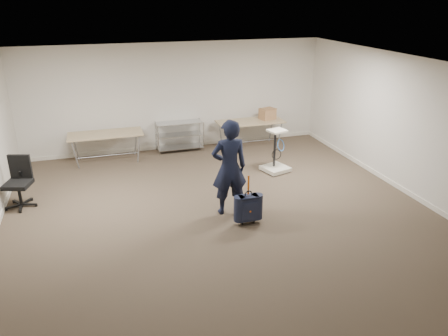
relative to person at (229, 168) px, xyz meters
name	(u,v)px	position (x,y,z in m)	size (l,w,h in m)	color
ground	(227,223)	(-0.17, -0.42, -0.92)	(9.00, 9.00, 0.00)	#413327
room_shell	(208,191)	(-0.17, 0.96, -0.87)	(8.00, 9.00, 9.00)	silver
folding_table_left	(106,135)	(-2.07, 3.53, -0.24)	(1.80, 0.75, 0.73)	tan
folding_table_right	(250,123)	(1.73, 3.53, -0.24)	(1.80, 0.75, 0.73)	tan
wire_shelf	(180,135)	(-0.17, 3.78, -0.48)	(1.22, 0.47, 0.80)	#B9BCC0
person	(229,168)	(0.00, 0.00, 0.00)	(0.67, 0.44, 1.85)	black
suitcase	(248,208)	(0.19, -0.54, -0.60)	(0.35, 0.20, 0.95)	black
office_chair	(20,192)	(-3.84, 1.48, -0.62)	(0.61, 0.61, 1.01)	black
equipment_cart	(276,161)	(1.69, 1.67, -0.65)	(0.69, 0.69, 1.02)	beige
cardboard_box	(267,114)	(2.25, 3.58, -0.04)	(0.40, 0.30, 0.30)	brown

